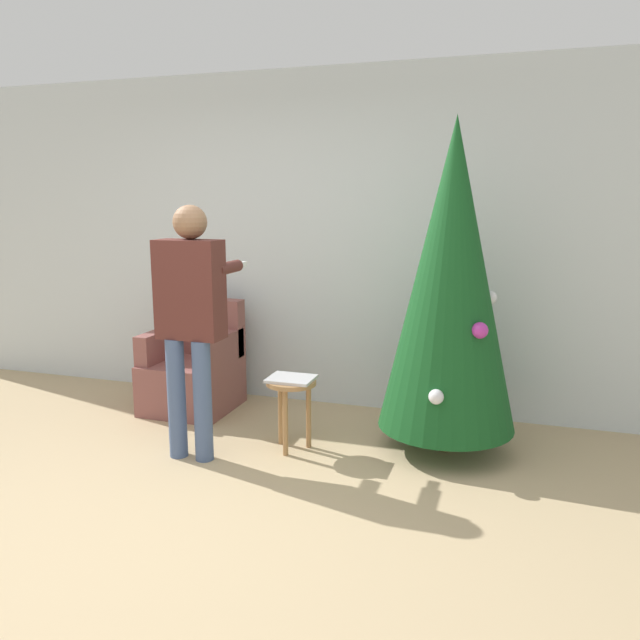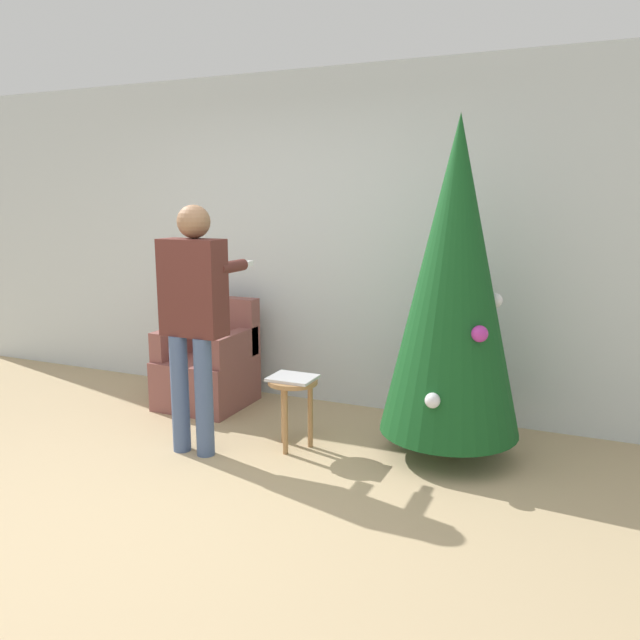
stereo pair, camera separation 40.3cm
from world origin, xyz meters
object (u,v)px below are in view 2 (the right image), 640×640
Objects in this scene: christmas_tree at (454,279)px; side_stool at (293,393)px; armchair at (209,366)px; person_standing at (194,307)px.

christmas_tree is 1.32m from side_stool.
person_standing is (0.48, -0.87, 0.67)m from armchair.
armchair is 1.79× the size of side_stool.
christmas_tree reaches higher than person_standing.
christmas_tree is at bearing 20.49° from person_standing.
armchair reaches higher than side_stool.
person_standing is (-1.59, -0.59, -0.20)m from christmas_tree.
side_stool is at bearing 26.48° from person_standing.
christmas_tree is 1.70m from person_standing.
christmas_tree reaches higher than side_stool.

